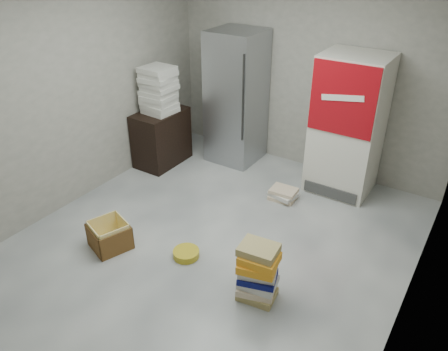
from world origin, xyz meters
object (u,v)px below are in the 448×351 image
wood_shelf (162,138)px  cardboard_box (110,237)px  coke_cooler (348,126)px  steel_fridge (236,98)px  phonebook_stack_main (258,273)px

wood_shelf → cardboard_box: (0.82, -1.87, -0.27)m
coke_cooler → cardboard_box: 3.18m
steel_fridge → coke_cooler: 1.65m
steel_fridge → coke_cooler: (1.65, -0.01, -0.05)m
phonebook_stack_main → coke_cooler: bearing=78.2°
steel_fridge → phonebook_stack_main: bearing=-54.3°
wood_shelf → cardboard_box: size_ratio=1.62×
coke_cooler → wood_shelf: (-2.48, -0.72, -0.50)m
phonebook_stack_main → cardboard_box: (-1.72, -0.22, -0.16)m
wood_shelf → phonebook_stack_main: 3.03m
steel_fridge → coke_cooler: size_ratio=1.06×
coke_cooler → wood_shelf: 2.63m
coke_cooler → cardboard_box: size_ratio=3.63×
phonebook_stack_main → steel_fridge: bearing=112.4°
coke_cooler → wood_shelf: bearing=-163.7°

